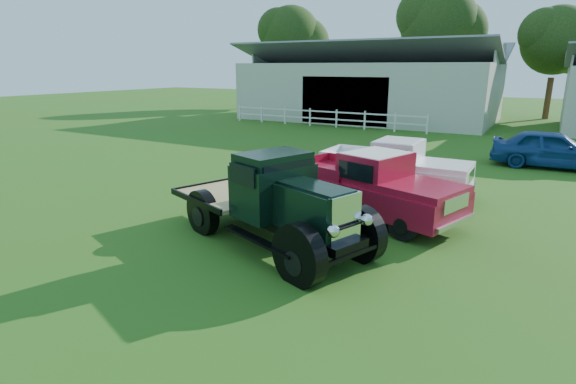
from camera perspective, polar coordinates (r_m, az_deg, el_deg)
The scene contains 10 objects.
ground at distance 10.26m, azimuth -4.38°, elevation -7.07°, with size 120.00×120.00×0.00m, color #365B17.
shed_left at distance 36.00m, azimuth 10.33°, elevation 13.56°, with size 18.80×10.20×5.60m, color #9FA18E, non-canonical shape.
fence_rail at distance 31.02m, azimuth 4.47°, elevation 9.38°, with size 14.20×0.16×1.20m, color white, non-canonical shape.
tree_a at distance 47.03m, azimuth 0.38°, elevation 17.22°, with size 6.30×6.30×10.50m, color black, non-canonical shape.
tree_b at distance 42.85m, azimuth 18.37°, elevation 17.29°, with size 6.90×6.90×11.50m, color black, non-canonical shape.
tree_c at distance 40.77m, azimuth 30.69°, elevation 14.31°, with size 5.40×5.40×9.00m, color black, non-canonical shape.
vintage_flatbed at distance 10.17m, azimuth -2.22°, elevation -0.84°, with size 5.41×2.14×2.14m, color black, non-canonical shape.
red_pickup at distance 12.20m, azimuth 10.59°, elevation 0.92°, with size 4.99×1.92×1.82m, color #A6122C, non-canonical shape.
white_pickup at distance 14.53m, azimuth 13.35°, elevation 2.95°, with size 4.72×1.83×1.74m, color silver, non-canonical shape.
misc_car_blue at distance 21.00m, azimuth 30.49°, elevation 4.73°, with size 1.80×4.47×1.52m, color navy.
Camera 1 is at (5.43, -7.76, 3.95)m, focal length 28.00 mm.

